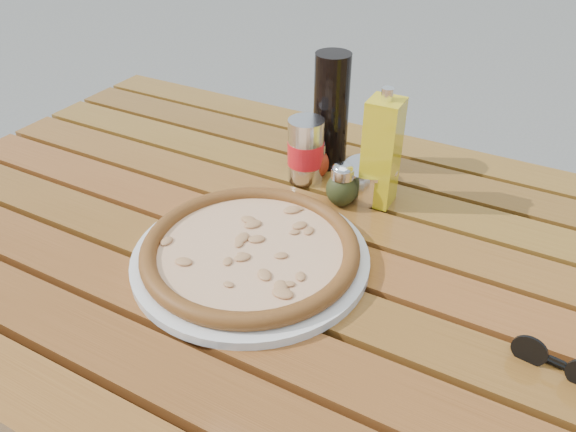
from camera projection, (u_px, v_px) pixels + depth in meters
The scene contains 10 objects.
table at pixel (282, 273), 0.95m from camera, with size 1.40×0.90×0.75m.
plate at pixel (251, 257), 0.85m from camera, with size 0.36×0.36×0.01m, color silver.
pizza at pixel (250, 249), 0.84m from camera, with size 0.43×0.43×0.03m.
pepper_shaker at pixel (315, 159), 1.04m from camera, with size 0.06×0.06×0.08m.
oregano_shaker at pixel (342, 185), 0.97m from camera, with size 0.07×0.07×0.08m.
dark_bottle at pixel (331, 112), 1.04m from camera, with size 0.07×0.07×0.22m, color black.
soda_can at pixel (306, 151), 1.03m from camera, with size 0.08×0.08×0.12m.
olive_oil_cruet at pixel (381, 152), 0.94m from camera, with size 0.06×0.06×0.21m.
parmesan_tin at pixel (370, 180), 1.00m from camera, with size 0.12×0.12×0.07m.
sunglasses at pixel (557, 363), 0.67m from camera, with size 0.11×0.03×0.04m.
Camera 1 is at (0.36, -0.63, 1.29)m, focal length 35.00 mm.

